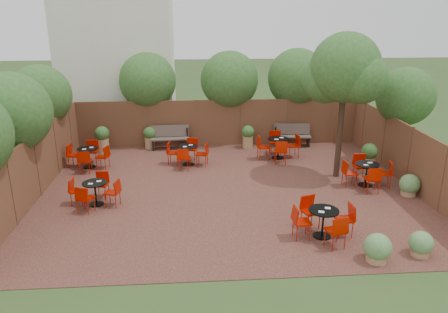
{
  "coord_description": "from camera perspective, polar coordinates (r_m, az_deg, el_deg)",
  "views": [
    {
      "loc": [
        -1.1,
        -13.03,
        5.6
      ],
      "look_at": [
        -0.11,
        0.5,
        1.0
      ],
      "focal_mm": 34.76,
      "sensor_mm": 36.0,
      "label": 1
    }
  ],
  "objects": [
    {
      "name": "courtyard_tree",
      "position": [
        14.97,
        15.63,
        10.58
      ],
      "size": [
        2.55,
        2.45,
        4.95
      ],
      "rotation": [
        0.0,
        0.0,
        0.15
      ],
      "color": "black",
      "rests_on": "courtyard_paving"
    },
    {
      "name": "low_shrubs",
      "position": [
        12.48,
        22.32,
        -7.7
      ],
      "size": [
        3.2,
        4.28,
        0.69
      ],
      "color": "#9B764D",
      "rests_on": "courtyard_paving"
    },
    {
      "name": "neighbour_building",
      "position": [
        21.37,
        -13.75,
        13.91
      ],
      "size": [
        5.0,
        4.0,
        8.0
      ],
      "primitive_type": "cube",
      "color": "silver",
      "rests_on": "ground"
    },
    {
      "name": "overhang_foliage",
      "position": [
        16.34,
        -6.36,
        8.44
      ],
      "size": [
        15.53,
        10.76,
        2.57
      ],
      "color": "#28551B",
      "rests_on": "ground"
    },
    {
      "name": "ground",
      "position": [
        14.23,
        0.58,
        -4.45
      ],
      "size": [
        80.0,
        80.0,
        0.0
      ],
      "primitive_type": "plane",
      "color": "#354F23",
      "rests_on": "ground"
    },
    {
      "name": "fence_right",
      "position": [
        15.54,
        23.23,
        -0.06
      ],
      "size": [
        0.08,
        10.0,
        2.0
      ],
      "primitive_type": "cube",
      "color": "#4F311D",
      "rests_on": "ground"
    },
    {
      "name": "fence_back",
      "position": [
        18.64,
        -0.68,
        4.44
      ],
      "size": [
        12.0,
        0.08,
        2.0
      ],
      "primitive_type": "cube",
      "color": "#4F311D",
      "rests_on": "ground"
    },
    {
      "name": "courtyard_paving",
      "position": [
        14.22,
        0.58,
        -4.42
      ],
      "size": [
        12.0,
        10.0,
        0.02
      ],
      "primitive_type": "cube",
      "color": "#3D2018",
      "rests_on": "ground"
    },
    {
      "name": "bistro_tables",
      "position": [
        14.75,
        0.43,
        -1.65
      ],
      "size": [
        11.19,
        7.93,
        0.94
      ],
      "color": "black",
      "rests_on": "courtyard_paving"
    },
    {
      "name": "park_bench_right",
      "position": [
        18.86,
        8.94,
        2.84
      ],
      "size": [
        1.59,
        0.65,
        0.96
      ],
      "rotation": [
        0.0,
        0.0,
        -0.1
      ],
      "color": "brown",
      "rests_on": "courtyard_paving"
    },
    {
      "name": "fence_left",
      "position": [
        14.66,
        -23.48,
        -1.17
      ],
      "size": [
        0.08,
        10.0,
        2.0
      ],
      "primitive_type": "cube",
      "color": "#4F311D",
      "rests_on": "ground"
    },
    {
      "name": "planters",
      "position": [
        17.36,
        -1.2,
        1.89
      ],
      "size": [
        10.6,
        3.97,
        1.08
      ],
      "color": "#9B764D",
      "rests_on": "courtyard_paving"
    },
    {
      "name": "park_bench_left",
      "position": [
        18.4,
        -7.09,
        2.57
      ],
      "size": [
        1.61,
        0.61,
        0.98
      ],
      "rotation": [
        0.0,
        0.0,
        0.06
      ],
      "color": "brown",
      "rests_on": "courtyard_paving"
    }
  ]
}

